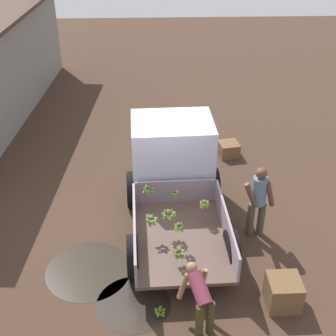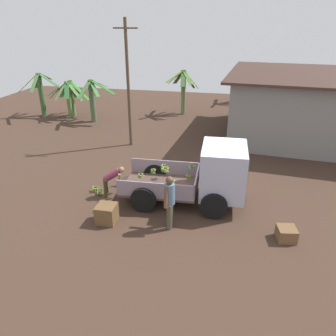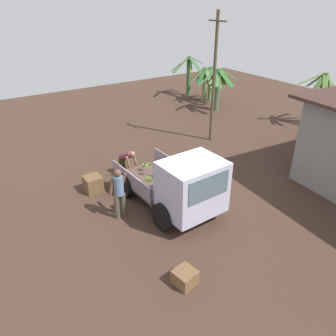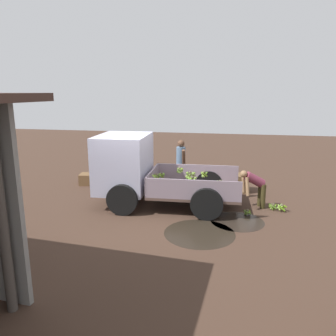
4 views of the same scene
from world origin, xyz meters
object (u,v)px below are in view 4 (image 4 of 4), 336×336
(banana_bunch_on_ground_3, at_px, (282,207))
(wooden_crate_0, at_px, (239,183))
(banana_bunch_on_ground_0, at_px, (247,212))
(banana_bunch_on_ground_2, at_px, (272,205))
(person_worker_loading, at_px, (255,185))
(wooden_crate_1, at_px, (88,179))
(banana_bunch_on_ground_1, at_px, (273,206))
(cargo_truck, at_px, (136,168))
(person_foreground_visitor, at_px, (181,162))

(banana_bunch_on_ground_3, relative_size, wooden_crate_0, 0.46)
(banana_bunch_on_ground_0, xyz_separation_m, banana_bunch_on_ground_2, (-0.73, -0.73, -0.01))
(banana_bunch_on_ground_2, bearing_deg, banana_bunch_on_ground_3, 137.74)
(person_worker_loading, bearing_deg, wooden_crate_1, -32.81)
(banana_bunch_on_ground_1, bearing_deg, person_worker_loading, -10.46)
(person_worker_loading, height_order, wooden_crate_0, person_worker_loading)
(banana_bunch_on_ground_1, height_order, banana_bunch_on_ground_3, banana_bunch_on_ground_3)
(banana_bunch_on_ground_2, height_order, banana_bunch_on_ground_3, banana_bunch_on_ground_3)
(banana_bunch_on_ground_1, bearing_deg, cargo_truck, 2.67)
(banana_bunch_on_ground_2, xyz_separation_m, banana_bunch_on_ground_3, (-0.26, 0.23, 0.04))
(banana_bunch_on_ground_0, height_order, banana_bunch_on_ground_2, banana_bunch_on_ground_0)
(cargo_truck, xyz_separation_m, person_worker_loading, (-3.54, -0.29, -0.42))
(cargo_truck, height_order, banana_bunch_on_ground_3, cargo_truck)
(person_worker_loading, relative_size, banana_bunch_on_ground_2, 5.64)
(person_worker_loading, bearing_deg, wooden_crate_0, -95.15)
(person_worker_loading, xyz_separation_m, wooden_crate_1, (5.92, -1.41, -0.50))
(banana_bunch_on_ground_0, relative_size, banana_bunch_on_ground_2, 1.12)
(banana_bunch_on_ground_1, distance_m, wooden_crate_0, 1.97)
(person_foreground_visitor, xyz_separation_m, wooden_crate_0, (-2.01, -0.13, -0.67))
(cargo_truck, height_order, wooden_crate_1, cargo_truck)
(person_worker_loading, xyz_separation_m, banana_bunch_on_ground_1, (-0.55, 0.10, -0.59))
(banana_bunch_on_ground_3, xyz_separation_m, wooden_crate_0, (1.19, -1.79, 0.17))
(person_worker_loading, relative_size, banana_bunch_on_ground_1, 5.65)
(wooden_crate_1, bearing_deg, cargo_truck, 144.47)
(person_worker_loading, bearing_deg, person_foreground_visitor, -50.83)
(wooden_crate_1, bearing_deg, banana_bunch_on_ground_3, 166.62)
(banana_bunch_on_ground_0, relative_size, wooden_crate_1, 0.43)
(person_foreground_visitor, bearing_deg, wooden_crate_1, 178.04)
(banana_bunch_on_ground_1, xyz_separation_m, wooden_crate_1, (6.48, -1.51, 0.09))
(person_foreground_visitor, distance_m, person_worker_loading, 2.85)
(person_worker_loading, bearing_deg, banana_bunch_on_ground_2, 165.61)
(wooden_crate_0, bearing_deg, banana_bunch_on_ground_2, 120.76)
(banana_bunch_on_ground_1, height_order, wooden_crate_1, wooden_crate_1)
(person_foreground_visitor, relative_size, wooden_crate_1, 3.28)
(cargo_truck, xyz_separation_m, banana_bunch_on_ground_2, (-4.06, -0.34, -1.03))
(banana_bunch_on_ground_1, relative_size, banana_bunch_on_ground_2, 1.00)
(banana_bunch_on_ground_3, bearing_deg, person_foreground_visitor, -27.50)
(person_foreground_visitor, height_order, wooden_crate_0, person_foreground_visitor)
(banana_bunch_on_ground_1, relative_size, wooden_crate_0, 0.33)
(wooden_crate_0, bearing_deg, banana_bunch_on_ground_1, 119.44)
(cargo_truck, bearing_deg, banana_bunch_on_ground_0, 171.17)
(banana_bunch_on_ground_2, relative_size, wooden_crate_1, 0.38)
(person_foreground_visitor, relative_size, banana_bunch_on_ground_1, 8.60)
(cargo_truck, distance_m, person_foreground_visitor, 2.10)
(cargo_truck, bearing_deg, banana_bunch_on_ground_3, 179.27)
(person_worker_loading, relative_size, banana_bunch_on_ground_0, 5.02)
(banana_bunch_on_ground_1, bearing_deg, banana_bunch_on_ground_3, 158.97)
(cargo_truck, bearing_deg, banana_bunch_on_ground_2, -177.36)
(cargo_truck, relative_size, banana_bunch_on_ground_0, 18.79)
(person_foreground_visitor, xyz_separation_m, wooden_crate_1, (3.50, 0.07, -0.77))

